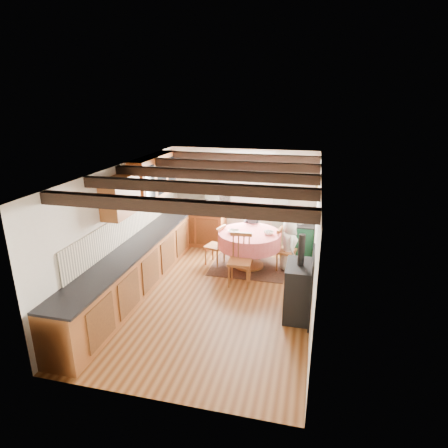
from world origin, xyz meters
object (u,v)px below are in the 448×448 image
(chair_left, at_px, (215,245))
(child_far, at_px, (252,232))
(dining_table, at_px, (249,250))
(chair_right, at_px, (286,250))
(child_right, at_px, (289,245))
(cup, at_px, (268,232))
(cast_iron_stove, at_px, (300,276))
(aga_range, at_px, (300,238))
(chair_near, at_px, (240,260))

(chair_left, relative_size, child_far, 0.78)
(dining_table, xyz_separation_m, chair_right, (0.80, 0.06, 0.06))
(chair_right, distance_m, child_far, 1.05)
(child_right, relative_size, cup, 12.52)
(chair_left, distance_m, cup, 1.23)
(child_right, height_order, cup, child_right)
(chair_left, height_order, cast_iron_stove, cast_iron_stove)
(chair_left, height_order, aga_range, chair_left)
(aga_range, height_order, cast_iron_stove, cast_iron_stove)
(cast_iron_stove, distance_m, child_right, 1.85)
(chair_near, height_order, chair_left, chair_near)
(chair_near, relative_size, chair_right, 1.12)
(chair_near, height_order, cup, chair_near)
(dining_table, distance_m, child_right, 0.87)
(dining_table, height_order, child_far, child_far)
(child_right, bearing_deg, aga_range, -27.09)
(cast_iron_stove, xyz_separation_m, cup, (-0.76, 1.72, 0.11))
(aga_range, bearing_deg, child_far, -169.42)
(cup, bearing_deg, child_far, 123.68)
(chair_right, bearing_deg, chair_near, 146.74)
(aga_range, xyz_separation_m, cast_iron_stove, (0.11, -2.60, 0.30))
(chair_left, bearing_deg, chair_right, 106.88)
(chair_left, relative_size, child_right, 0.79)
(child_far, bearing_deg, chair_right, 142.17)
(aga_range, bearing_deg, chair_right, -106.49)
(child_right, bearing_deg, chair_right, 98.84)
(dining_table, distance_m, cup, 0.60)
(dining_table, height_order, cup, cup)
(chair_left, xyz_separation_m, child_right, (1.62, 0.07, 0.12))
(aga_range, relative_size, child_right, 0.84)
(aga_range, bearing_deg, dining_table, -140.04)
(chair_right, distance_m, aga_range, 0.84)
(cup, bearing_deg, dining_table, 178.52)
(child_far, distance_m, child_right, 1.08)
(chair_left, distance_m, child_right, 1.63)
(chair_left, distance_m, child_far, 0.98)
(chair_right, xyz_separation_m, cup, (-0.41, -0.07, 0.39))
(chair_near, xyz_separation_m, chair_left, (-0.73, 0.85, -0.07))
(chair_left, xyz_separation_m, cast_iron_stove, (1.92, -1.74, 0.29))
(dining_table, xyz_separation_m, chair_near, (-0.05, -0.84, 0.12))
(dining_table, relative_size, chair_near, 1.29)
(cast_iron_stove, bearing_deg, aga_range, 92.42)
(chair_left, xyz_separation_m, child_far, (0.72, 0.66, 0.13))
(cast_iron_stove, height_order, child_far, cast_iron_stove)
(chair_left, relative_size, aga_range, 0.94)
(chair_left, distance_m, cast_iron_stove, 2.61)
(dining_table, distance_m, chair_left, 0.78)
(chair_left, relative_size, chair_right, 0.97)
(chair_near, bearing_deg, aga_range, 54.99)
(dining_table, height_order, chair_left, chair_left)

